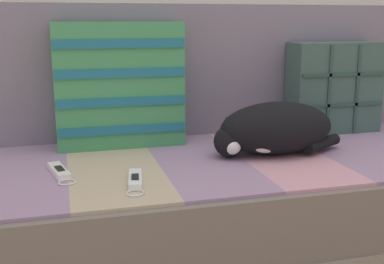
% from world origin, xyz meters
% --- Properties ---
extents(couch, '(1.75, 0.85, 0.39)m').
position_xyz_m(couch, '(0.00, 0.13, 0.19)').
color(couch, gray).
rests_on(couch, ground_plane).
extents(sofa_backrest, '(1.71, 0.14, 0.49)m').
position_xyz_m(sofa_backrest, '(0.00, 0.48, 0.64)').
color(sofa_backrest, slate).
rests_on(sofa_backrest, couch).
extents(throw_pillow_quilted, '(0.36, 0.14, 0.35)m').
position_xyz_m(throw_pillow_quilted, '(0.49, 0.33, 0.57)').
color(throw_pillow_quilted, '#38514C').
rests_on(throw_pillow_quilted, couch).
extents(throw_pillow_striped, '(0.44, 0.14, 0.43)m').
position_xyz_m(throw_pillow_striped, '(-0.36, 0.33, 0.61)').
color(throw_pillow_striped, '#3D8956').
rests_on(throw_pillow_striped, couch).
extents(sleeping_cat, '(0.46, 0.21, 0.17)m').
position_xyz_m(sleeping_cat, '(0.12, 0.08, 0.47)').
color(sleeping_cat, black).
rests_on(sleeping_cat, couch).
extents(game_remote_near, '(0.08, 0.20, 0.02)m').
position_xyz_m(game_remote_near, '(-0.57, 0.04, 0.40)').
color(game_remote_near, white).
rests_on(game_remote_near, couch).
extents(game_remote_far, '(0.07, 0.19, 0.02)m').
position_xyz_m(game_remote_far, '(-0.37, -0.09, 0.40)').
color(game_remote_far, white).
rests_on(game_remote_far, couch).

